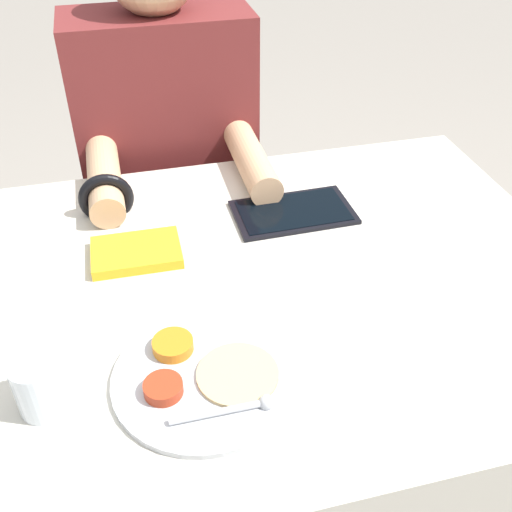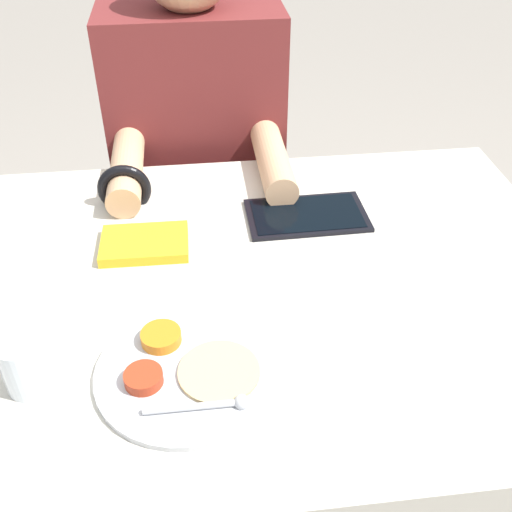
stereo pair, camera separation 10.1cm
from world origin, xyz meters
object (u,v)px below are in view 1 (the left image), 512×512
(person_diner, at_px, (173,196))
(drinking_glass, at_px, (41,384))
(red_notebook, at_px, (137,253))
(tablet_device, at_px, (293,212))
(thali_tray, at_px, (203,376))

(person_diner, height_order, drinking_glass, person_diner)
(red_notebook, bearing_deg, tablet_device, 11.59)
(thali_tray, distance_m, person_diner, 0.81)
(thali_tray, height_order, drinking_glass, drinking_glass)
(red_notebook, distance_m, drinking_glass, 0.35)
(person_diner, xyz_separation_m, drinking_glass, (-0.27, -0.78, 0.21))
(tablet_device, distance_m, person_diner, 0.48)
(drinking_glass, bearing_deg, tablet_device, 38.48)
(tablet_device, height_order, person_diner, person_diner)
(red_notebook, distance_m, person_diner, 0.51)
(red_notebook, relative_size, tablet_device, 0.67)
(tablet_device, bearing_deg, red_notebook, -168.41)
(tablet_device, bearing_deg, thali_tray, -123.38)
(drinking_glass, bearing_deg, red_notebook, 63.85)
(thali_tray, xyz_separation_m, red_notebook, (-0.07, 0.32, 0.00))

